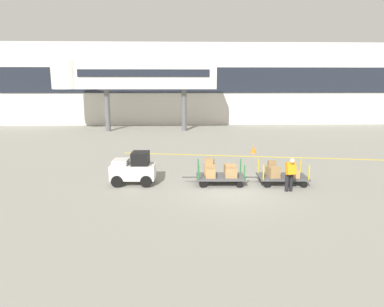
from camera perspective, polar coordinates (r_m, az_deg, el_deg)
The scene contains 9 objects.
ground_plane at distance 16.18m, azimuth 6.21°, elevation -5.95°, with size 120.00×120.00×0.00m, color gray.
apron_lead_line at distance 23.59m, azimuth 11.32°, elevation -0.51°, with size 18.82×0.20×0.01m, color yellow.
terminal_building at distance 41.31m, azimuth 1.20°, elevation 11.20°, with size 46.73×2.51×9.16m.
jet_bridge at distance 35.63m, azimuth -10.39°, elevation 12.27°, with size 15.99×3.00×6.76m.
baggage_tug at distance 17.07m, azimuth -9.45°, elevation -2.49°, with size 2.13×1.29×1.58m.
baggage_cart_lead at distance 17.02m, azimuth 4.56°, elevation -3.18°, with size 3.02×1.47×1.19m.
baggage_cart_middle at distance 17.47m, azimuth 14.44°, elevation -3.18°, with size 3.02×1.47×1.10m.
baggage_handler at distance 16.24m, azimuth 15.68°, elevation -3.08°, with size 0.45×0.47×1.56m.
safety_cone_near at distance 24.72m, azimuth 9.95°, elevation 0.73°, with size 0.36×0.36×0.55m, color orange.
Camera 1 is at (-2.26, -15.27, 4.85)m, focal length 32.79 mm.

